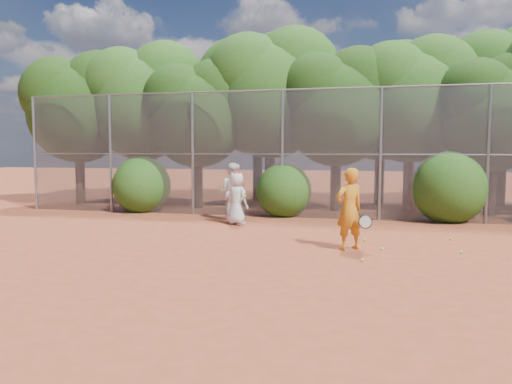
# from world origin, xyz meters

# --- Properties ---
(ground) EXTENTS (80.00, 80.00, 0.00)m
(ground) POSITION_xyz_m (0.00, 0.00, 0.00)
(ground) COLOR #923C21
(ground) RESTS_ON ground
(fence_back) EXTENTS (20.05, 0.09, 4.03)m
(fence_back) POSITION_xyz_m (-0.12, 6.00, 2.05)
(fence_back) COLOR gray
(fence_back) RESTS_ON ground
(tree_0) EXTENTS (4.38, 3.81, 6.00)m
(tree_0) POSITION_xyz_m (-9.44, 8.04, 3.93)
(tree_0) COLOR black
(tree_0) RESTS_ON ground
(tree_1) EXTENTS (4.64, 4.03, 6.35)m
(tree_1) POSITION_xyz_m (-6.94, 8.54, 4.16)
(tree_1) COLOR black
(tree_1) RESTS_ON ground
(tree_2) EXTENTS (3.99, 3.47, 5.47)m
(tree_2) POSITION_xyz_m (-4.45, 7.83, 3.58)
(tree_2) COLOR black
(tree_2) RESTS_ON ground
(tree_3) EXTENTS (4.89, 4.26, 6.70)m
(tree_3) POSITION_xyz_m (-1.94, 8.84, 4.40)
(tree_3) COLOR black
(tree_3) RESTS_ON ground
(tree_4) EXTENTS (4.19, 3.64, 5.73)m
(tree_4) POSITION_xyz_m (0.55, 8.24, 3.76)
(tree_4) COLOR black
(tree_4) RESTS_ON ground
(tree_5) EXTENTS (4.51, 3.92, 6.17)m
(tree_5) POSITION_xyz_m (3.06, 9.04, 4.05)
(tree_5) COLOR black
(tree_5) RESTS_ON ground
(tree_6) EXTENTS (3.86, 3.36, 5.29)m
(tree_6) POSITION_xyz_m (5.55, 8.03, 3.47)
(tree_6) COLOR black
(tree_6) RESTS_ON ground
(tree_9) EXTENTS (4.83, 4.20, 6.62)m
(tree_9) POSITION_xyz_m (-7.94, 10.84, 4.34)
(tree_9) COLOR black
(tree_9) RESTS_ON ground
(tree_10) EXTENTS (5.15, 4.48, 7.06)m
(tree_10) POSITION_xyz_m (-2.93, 11.05, 4.63)
(tree_10) COLOR black
(tree_10) RESTS_ON ground
(tree_11) EXTENTS (4.64, 4.03, 6.35)m
(tree_11) POSITION_xyz_m (2.06, 10.64, 4.16)
(tree_11) COLOR black
(tree_11) RESTS_ON ground
(tree_12) EXTENTS (5.02, 4.37, 6.88)m
(tree_12) POSITION_xyz_m (6.56, 11.24, 4.51)
(tree_12) COLOR black
(tree_12) RESTS_ON ground
(bush_0) EXTENTS (2.00, 2.00, 2.00)m
(bush_0) POSITION_xyz_m (-6.00, 6.30, 1.00)
(bush_0) COLOR #1F4711
(bush_0) RESTS_ON ground
(bush_1) EXTENTS (1.80, 1.80, 1.80)m
(bush_1) POSITION_xyz_m (-1.00, 6.30, 0.90)
(bush_1) COLOR #1F4711
(bush_1) RESTS_ON ground
(bush_2) EXTENTS (2.20, 2.20, 2.20)m
(bush_2) POSITION_xyz_m (4.00, 6.30, 1.10)
(bush_2) COLOR #1F4711
(bush_2) RESTS_ON ground
(player_yellow) EXTENTS (0.89, 0.73, 1.77)m
(player_yellow) POSITION_xyz_m (1.35, 1.32, 0.88)
(player_yellow) COLOR orange
(player_yellow) RESTS_ON ground
(player_teen) EXTENTS (0.88, 0.78, 1.53)m
(player_teen) POSITION_xyz_m (-1.98, 4.18, 0.76)
(player_teen) COLOR silver
(player_teen) RESTS_ON ground
(player_white) EXTENTS (0.95, 0.84, 1.74)m
(player_white) POSITION_xyz_m (-2.35, 5.03, 0.87)
(player_white) COLOR white
(player_white) RESTS_ON ground
(ball_0) EXTENTS (0.07, 0.07, 0.07)m
(ball_0) POSITION_xyz_m (2.05, 1.42, 0.03)
(ball_0) COLOR #ADD126
(ball_0) RESTS_ON ground
(ball_1) EXTENTS (0.07, 0.07, 0.07)m
(ball_1) POSITION_xyz_m (1.67, 2.33, 0.03)
(ball_1) COLOR #ADD126
(ball_1) RESTS_ON ground
(ball_2) EXTENTS (0.07, 0.07, 0.07)m
(ball_2) POSITION_xyz_m (1.67, 0.20, 0.03)
(ball_2) COLOR #ADD126
(ball_2) RESTS_ON ground
(ball_3) EXTENTS (0.07, 0.07, 0.07)m
(ball_3) POSITION_xyz_m (3.63, 1.40, 0.03)
(ball_3) COLOR #ADD126
(ball_3) RESTS_ON ground
(ball_4) EXTENTS (0.07, 0.07, 0.07)m
(ball_4) POSITION_xyz_m (3.66, 3.01, 0.03)
(ball_4) COLOR #ADD126
(ball_4) RESTS_ON ground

